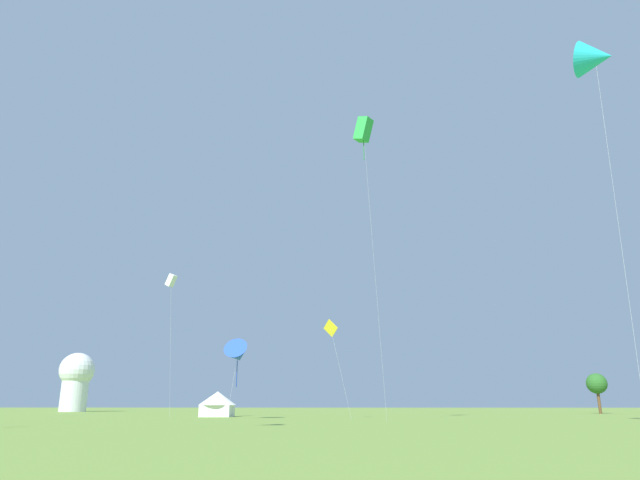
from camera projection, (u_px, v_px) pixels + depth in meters
kite_yellow_diamond at (331, 329)px, 59.22m from camera, size 2.85×1.78×10.18m
kite_green_box at (363, 130)px, 57.47m from camera, size 2.53×2.07×30.13m
kite_cyan_delta at (595, 58)px, 41.94m from camera, size 4.04×4.47×28.30m
kite_blue_delta at (238, 354)px, 58.60m from camera, size 2.82×3.40×8.13m
kite_white_box at (171, 281)px, 62.42m from camera, size 1.99×1.60×15.59m
festival_tent_left at (217, 403)px, 65.73m from camera, size 4.44×4.44×2.88m
observatory_dome at (76, 379)px, 104.92m from camera, size 6.40×6.40×10.80m
tree_distant_left at (597, 384)px, 85.45m from camera, size 3.08×3.08×5.99m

